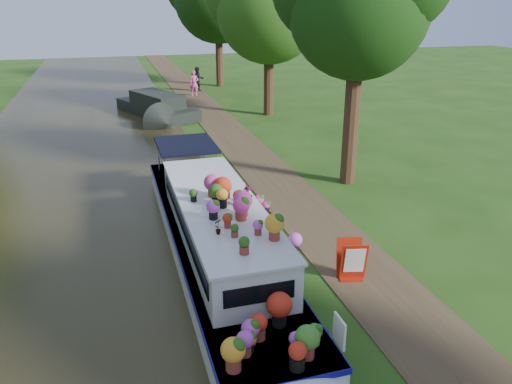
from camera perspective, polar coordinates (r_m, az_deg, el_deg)
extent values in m
plane|color=#1E4010|center=(15.38, 2.52, -3.95)|extent=(100.00, 100.00, 0.00)
cube|color=black|center=(14.75, -20.28, -6.51)|extent=(10.00, 100.00, 0.02)
cube|color=#41311E|center=(15.78, 6.66, -3.35)|extent=(2.20, 100.00, 0.03)
cube|color=silver|center=(13.69, -4.88, -5.55)|extent=(2.20, 12.00, 0.75)
cube|color=navy|center=(13.55, -4.92, -4.37)|extent=(2.24, 12.04, 0.12)
cube|color=silver|center=(12.59, -4.25, -3.49)|extent=(1.80, 7.00, 1.05)
cube|color=silver|center=(12.37, -4.32, -1.16)|extent=(1.90, 7.10, 0.06)
cube|color=black|center=(12.76, -0.27, -2.71)|extent=(0.03, 6.40, 0.38)
cube|color=black|center=(12.42, -8.37, -3.65)|extent=(0.03, 6.40, 0.38)
cube|color=black|center=(17.10, -8.03, 5.36)|extent=(1.90, 2.40, 0.10)
cube|color=white|center=(9.26, 9.50, -15.43)|extent=(0.04, 0.45, 0.55)
imported|color=#224B14|center=(10.59, -4.34, -3.92)|extent=(0.23, 0.19, 0.36)
imported|color=#224B14|center=(12.17, -0.94, -0.23)|extent=(0.32, 0.32, 0.43)
cylinder|color=#341E11|center=(18.68, 10.80, 7.69)|extent=(0.56, 0.56, 4.55)
sphere|color=black|center=(18.18, 11.71, 19.88)|extent=(4.80, 4.80, 4.80)
cylinder|color=#341E11|center=(29.92, 1.45, 12.43)|extent=(0.56, 0.56, 3.85)
sphere|color=#224B14|center=(29.57, 1.53, 20.16)|extent=(6.00, 6.00, 6.00)
cylinder|color=#341E11|center=(40.31, -4.21, 14.95)|extent=(0.56, 0.56, 4.20)
cube|color=black|center=(30.67, -11.27, 9.25)|extent=(4.47, 6.76, 0.65)
cube|color=black|center=(30.00, -11.26, 10.35)|extent=(2.99, 4.11, 0.76)
cube|color=#A61D0B|center=(12.88, 10.70, -9.50)|extent=(0.66, 0.58, 0.03)
cube|color=#A61D0B|center=(12.54, 11.10, -7.82)|extent=(0.68, 0.40, 1.01)
cube|color=#A61D0B|center=(12.73, 10.60, -7.32)|extent=(0.68, 0.40, 1.01)
cube|color=white|center=(12.49, 11.20, -7.70)|extent=(0.52, 0.28, 0.70)
imported|color=#C5517D|center=(36.39, -7.10, 12.24)|extent=(0.65, 0.44, 1.73)
imported|color=black|center=(38.09, -6.64, 12.68)|extent=(0.87, 0.68, 1.76)
imported|color=#216B20|center=(14.00, 4.17, -5.81)|extent=(0.36, 0.31, 0.39)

